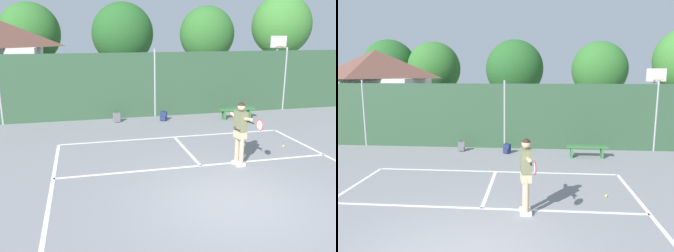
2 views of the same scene
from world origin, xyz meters
The scene contains 10 objects.
ground_plane centered at (0.00, 0.00, 0.00)m, with size 120.00×120.00×0.00m, color gray.
court_markings centered at (0.00, 0.65, 0.00)m, with size 8.30×11.10×0.01m.
chainlink_fence centered at (0.00, 9.00, 1.45)m, with size 26.09×0.09×3.04m.
basketball_hoop centered at (6.99, 10.71, 2.31)m, with size 0.90×0.67×3.55m.
treeline_backdrop centered at (1.48, 19.36, 3.80)m, with size 26.40×4.19×6.55m.
tennis_player centered at (1.11, 2.27, 1.11)m, with size 0.39×1.42×1.85m.
tennis_ball centered at (3.29, 3.51, 0.03)m, with size 0.07×0.07×0.07m, color #CCE033.
backpack_grey centered at (-1.83, 8.29, 0.19)m, with size 0.31×0.28×0.46m.
backpack_navy centered at (0.17, 8.06, 0.19)m, with size 0.33×0.33×0.46m.
courtside_bench centered at (3.42, 7.65, 0.36)m, with size 1.60×0.36×0.48m.
Camera 1 is at (-3.24, -6.88, 3.78)m, focal length 38.69 mm.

